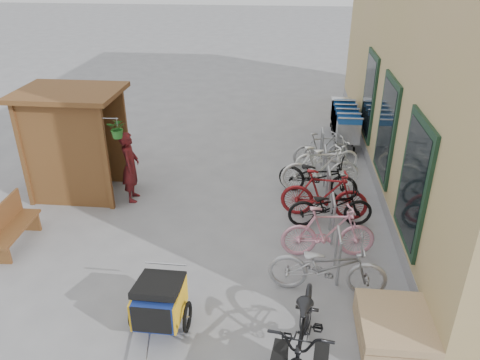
# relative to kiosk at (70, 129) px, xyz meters

# --- Properties ---
(ground) EXTENTS (80.00, 80.00, 0.00)m
(ground) POSITION_rel_kiosk_xyz_m (3.28, -2.47, -1.55)
(ground) COLOR gray
(kiosk) EXTENTS (2.49, 1.65, 2.40)m
(kiosk) POSITION_rel_kiosk_xyz_m (0.00, 0.00, 0.00)
(kiosk) COLOR brown
(kiosk) RESTS_ON ground
(bike_rack) EXTENTS (0.05, 5.35, 0.86)m
(bike_rack) POSITION_rel_kiosk_xyz_m (5.58, -0.07, -1.04)
(bike_rack) COLOR #A5A8AD
(bike_rack) RESTS_ON ground
(pallet_stack) EXTENTS (1.00, 1.20, 0.40)m
(pallet_stack) POSITION_rel_kiosk_xyz_m (6.28, -3.87, -1.34)
(pallet_stack) COLOR tan
(pallet_stack) RESTS_ON ground
(bench) EXTENTS (0.46, 1.38, 0.87)m
(bench) POSITION_rel_kiosk_xyz_m (-0.39, -2.16, -1.11)
(bench) COLOR brown
(bench) RESTS_ON ground
(shopping_carts) EXTENTS (0.64, 2.53, 1.14)m
(shopping_carts) POSITION_rel_kiosk_xyz_m (6.28, 3.82, -0.89)
(shopping_carts) COLOR silver
(shopping_carts) RESTS_ON ground
(child_trailer) EXTENTS (0.87, 1.46, 0.86)m
(child_trailer) POSITION_rel_kiosk_xyz_m (2.90, -3.93, -1.08)
(child_trailer) COLOR navy
(child_trailer) RESTS_ON ground
(cargo_bike) EXTENTS (1.04, 2.28, 1.15)m
(cargo_bike) POSITION_rel_kiosk_xyz_m (4.95, -4.52, -0.98)
(cargo_bike) COLOR black
(cargo_bike) RESTS_ON ground
(person_kiosk) EXTENTS (0.46, 0.63, 1.59)m
(person_kiosk) POSITION_rel_kiosk_xyz_m (1.31, -0.17, -0.76)
(person_kiosk) COLOR maroon
(person_kiosk) RESTS_ON ground
(bike_0) EXTENTS (1.94, 0.77, 1.00)m
(bike_0) POSITION_rel_kiosk_xyz_m (5.38, -2.89, -1.05)
(bike_0) COLOR #9E9EA2
(bike_0) RESTS_ON ground
(bike_1) EXTENTS (1.73, 0.63, 1.02)m
(bike_1) POSITION_rel_kiosk_xyz_m (5.45, -1.89, -1.04)
(bike_1) COLOR pink
(bike_1) RESTS_ON ground
(bike_2) EXTENTS (1.76, 0.81, 0.89)m
(bike_2) POSITION_rel_kiosk_xyz_m (5.58, -0.84, -1.11)
(bike_2) COLOR black
(bike_2) RESTS_ON ground
(bike_3) EXTENTS (1.82, 0.69, 1.07)m
(bike_3) POSITION_rel_kiosk_xyz_m (5.46, -0.54, -1.02)
(bike_3) COLOR maroon
(bike_3) RESTS_ON ground
(bike_4) EXTENTS (1.93, 1.18, 0.96)m
(bike_4) POSITION_rel_kiosk_xyz_m (5.38, 0.43, -1.07)
(bike_4) COLOR black
(bike_4) RESTS_ON ground
(bike_5) EXTENTS (1.87, 0.82, 1.09)m
(bike_5) POSITION_rel_kiosk_xyz_m (5.45, 0.70, -1.01)
(bike_5) COLOR white
(bike_5) RESTS_ON ground
(bike_6) EXTENTS (1.72, 1.02, 0.86)m
(bike_6) POSITION_rel_kiosk_xyz_m (5.66, 1.66, -1.12)
(bike_6) COLOR white
(bike_6) RESTS_ON ground
(bike_7) EXTENTS (1.54, 0.81, 0.89)m
(bike_7) POSITION_rel_kiosk_xyz_m (5.55, 2.08, -1.11)
(bike_7) COLOR #9E9EA2
(bike_7) RESTS_ON ground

